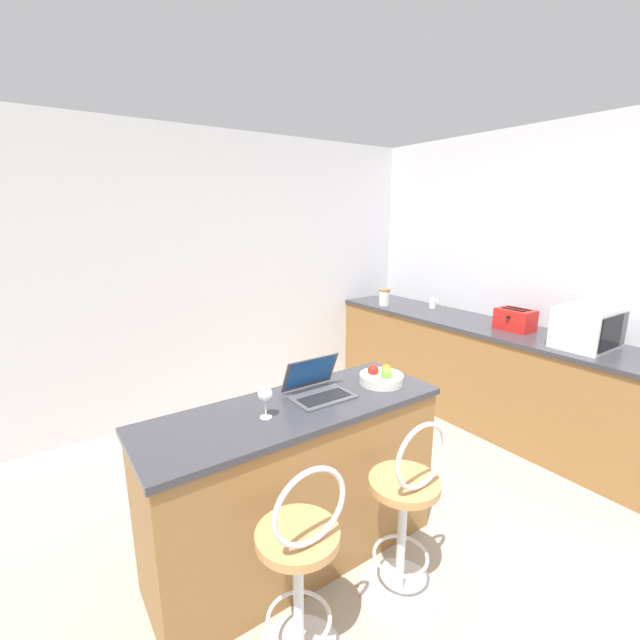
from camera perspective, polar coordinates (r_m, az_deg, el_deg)
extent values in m
plane|color=gray|center=(2.69, 19.02, -30.69)|extent=(20.00, 20.00, 0.00)
cube|color=silver|center=(4.21, -11.58, 5.93)|extent=(12.00, 0.06, 2.60)
cube|color=olive|center=(2.47, -3.25, -21.32)|extent=(1.56, 0.52, 0.87)
cube|color=#333338|center=(2.24, -3.41, -11.80)|extent=(1.59, 0.55, 0.03)
cube|color=olive|center=(4.23, 20.90, -6.75)|extent=(0.64, 3.26, 0.87)
cube|color=#333338|center=(4.10, 21.44, -0.79)|extent=(0.67, 3.29, 0.03)
cylinder|color=silver|center=(2.11, -2.88, -33.24)|extent=(0.04, 0.04, 0.60)
torus|color=silver|center=(2.18, -2.84, -34.91)|extent=(0.28, 0.28, 0.02)
cylinder|color=#B7844C|center=(1.90, -3.01, -26.81)|extent=(0.34, 0.34, 0.04)
torus|color=silver|center=(1.72, -1.29, -23.67)|extent=(0.32, 0.02, 0.32)
cylinder|color=silver|center=(2.60, 10.44, -31.88)|extent=(0.40, 0.40, 0.02)
cylinder|color=silver|center=(2.39, 10.79, -26.77)|extent=(0.04, 0.04, 0.60)
torus|color=silver|center=(2.45, 10.68, -28.43)|extent=(0.28, 0.28, 0.02)
cylinder|color=#B7844C|center=(2.20, 11.18, -20.58)|extent=(0.34, 0.34, 0.04)
torus|color=silver|center=(2.05, 13.40, -17.25)|extent=(0.32, 0.02, 0.32)
cube|color=#47474C|center=(2.32, 0.34, -10.27)|extent=(0.33, 0.21, 0.01)
cube|color=black|center=(2.30, 0.57, -10.25)|extent=(0.28, 0.12, 0.00)
cube|color=#47474C|center=(2.37, -1.33, -6.97)|extent=(0.33, 0.09, 0.19)
cube|color=#19478C|center=(2.36, -1.25, -6.95)|extent=(0.29, 0.07, 0.16)
cube|color=silver|center=(3.69, 32.08, -0.80)|extent=(0.46, 0.34, 0.30)
cube|color=black|center=(3.60, 34.31, -1.46)|extent=(0.32, 0.01, 0.24)
cube|color=#4C4C51|center=(3.79, 35.43, -0.95)|extent=(0.09, 0.01, 0.24)
cube|color=red|center=(3.97, 24.57, 0.05)|extent=(0.20, 0.29, 0.18)
cube|color=black|center=(3.92, 24.40, 1.28)|extent=(0.04, 0.21, 0.00)
cube|color=black|center=(3.99, 24.99, 1.41)|extent=(0.04, 0.21, 0.00)
cube|color=black|center=(3.87, 23.78, 0.35)|extent=(0.02, 0.02, 0.02)
cylinder|color=silver|center=(2.53, 8.18, -7.77)|extent=(0.25, 0.25, 0.05)
sphere|color=red|center=(2.52, 7.09, -6.65)|extent=(0.07, 0.07, 0.07)
sphere|color=orange|center=(2.55, 8.84, -6.49)|extent=(0.06, 0.06, 0.06)
sphere|color=#66B233|center=(2.47, 8.84, -7.12)|extent=(0.07, 0.07, 0.07)
cylinder|color=white|center=(4.63, 14.76, 2.19)|extent=(0.07, 0.07, 0.10)
torus|color=white|center=(4.67, 15.16, 2.32)|extent=(0.01, 0.07, 0.07)
cylinder|color=silver|center=(4.66, 8.57, 2.90)|extent=(0.11, 0.11, 0.16)
cylinder|color=olive|center=(4.65, 8.60, 3.96)|extent=(0.12, 0.12, 0.02)
cylinder|color=silver|center=(2.13, -7.21, -12.72)|extent=(0.06, 0.06, 0.00)
cylinder|color=silver|center=(2.11, -7.25, -11.61)|extent=(0.01, 0.01, 0.09)
sphere|color=silver|center=(2.08, -7.31, -9.78)|extent=(0.07, 0.07, 0.07)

